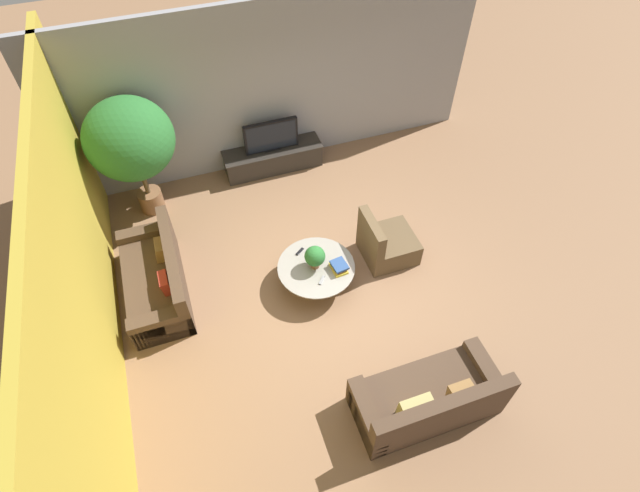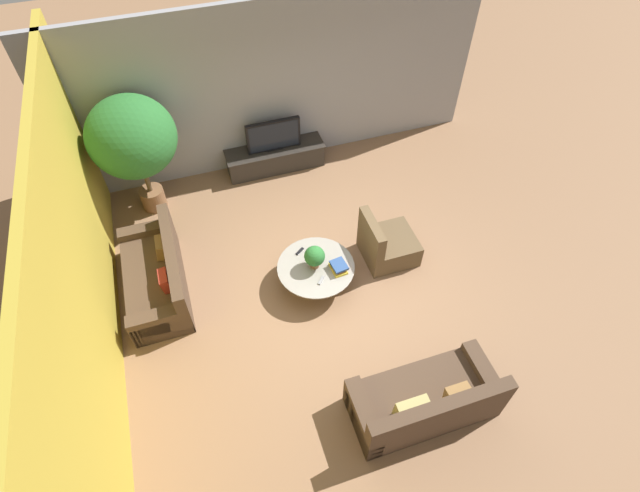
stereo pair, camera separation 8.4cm
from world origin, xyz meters
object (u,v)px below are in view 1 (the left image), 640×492
Objects in this scene: media_console at (273,158)px; potted_plant_tabletop at (315,257)px; armchair_wicker at (386,244)px; coffee_table at (316,271)px; potted_palm_tall at (130,141)px; television at (271,136)px; couch_by_wall at (158,279)px; couch_near_entry at (428,399)px.

media_console is 4.69× the size of potted_plant_tabletop.
coffee_table is at bearing 97.22° from armchair_wicker.
potted_palm_tall reaches higher than coffee_table.
television is at bearing 8.40° from potted_palm_tall.
media_console is at bearing 87.70° from coffee_table.
media_console is 0.85× the size of potted_palm_tall.
potted_palm_tall is (0.11, 1.84, 1.18)m from couch_by_wall.
coffee_table is 0.62× the size of couch_by_wall.
coffee_table is (-0.11, -2.80, 0.05)m from media_console.
couch_by_wall is (-2.27, 0.62, 0.00)m from coffee_table.
potted_palm_tall is at bearing 176.66° from couch_by_wall.
couch_near_entry is (2.93, -2.98, 0.00)m from couch_by_wall.
media_console is 0.50m from television.
armchair_wicker reaches higher than potted_plant_tabletop.
couch_near_entry is 0.85× the size of potted_palm_tall.
couch_by_wall is 4.82× the size of potted_plant_tabletop.
couch_near_entry reaches higher than coffee_table.
potted_palm_tall reaches higher than media_console.
coffee_table is at bearing -92.30° from television.
media_console is 2.12× the size of armchair_wicker.
media_console is 2.82m from potted_plant_tabletop.
media_console is 1.86× the size of television.
potted_plant_tabletop reaches higher than media_console.
couch_by_wall is (-2.39, -2.17, 0.05)m from media_console.
potted_plant_tabletop is at bearing 96.56° from armchair_wicker.
couch_by_wall is 3.52m from armchair_wicker.
potted_palm_tall reaches higher than television.
couch_near_entry is at bearing -74.19° from potted_plant_tabletop.
television is 2.41m from potted_palm_tall.
potted_plant_tabletop is (-0.01, 0.01, 0.34)m from coffee_table.
potted_plant_tabletop is at bearing 138.93° from coffee_table.
coffee_table is at bearing -92.30° from media_console.
media_console is 2.80m from coffee_table.
potted_palm_tall is at bearing -59.63° from couch_near_entry.
coffee_table is 1.22m from armchair_wicker.
armchair_wicker reaches higher than coffee_table.
couch_by_wall is at bearing 164.84° from potted_plant_tabletop.
coffee_table is at bearing 74.64° from couch_by_wall.
media_console reaches higher than coffee_table.
television is 0.54× the size of couch_near_entry.
television is at bearing 132.32° from couch_by_wall.
media_console is 5.19m from couch_near_entry.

